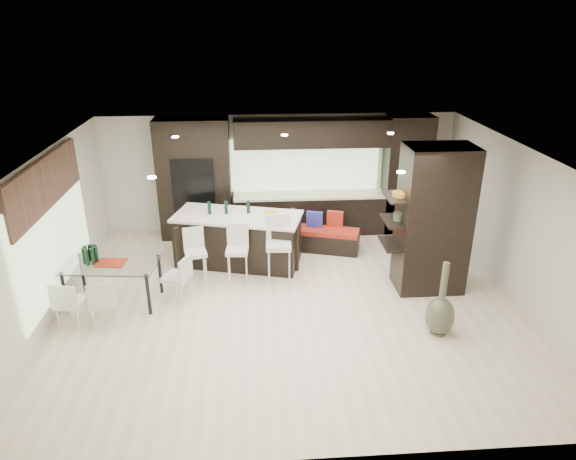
{
  "coord_description": "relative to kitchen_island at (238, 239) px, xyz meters",
  "views": [
    {
      "loc": [
        -0.61,
        -7.9,
        4.77
      ],
      "look_at": [
        0.0,
        0.6,
        1.15
      ],
      "focal_mm": 32.0,
      "sensor_mm": 36.0,
      "label": 1
    }
  ],
  "objects": [
    {
      "name": "chair_near",
      "position": [
        -2.16,
        -2.18,
        -0.12
      ],
      "size": [
        0.56,
        0.56,
        0.82
      ],
      "primitive_type": "cube",
      "rotation": [
        0.0,
        0.0,
        0.33
      ],
      "color": "silver",
      "rests_on": "ground"
    },
    {
      "name": "stool_right",
      "position": [
        0.78,
        -0.88,
        -0.0
      ],
      "size": [
        0.49,
        0.49,
        1.05
      ],
      "primitive_type": "cube",
      "rotation": [
        0.0,
        0.0,
        -0.04
      ],
      "color": "silver",
      "rests_on": "ground"
    },
    {
      "name": "back_cabinetry",
      "position": [
        1.44,
        1.5,
        0.82
      ],
      "size": [
        6.8,
        0.68,
        2.7
      ],
      "primitive_type": "cube",
      "color": "black",
      "rests_on": "ground"
    },
    {
      "name": "partition_column",
      "position": [
        3.54,
        -1.27,
        0.82
      ],
      "size": [
        1.2,
        0.8,
        2.7
      ],
      "primitive_type": "cube",
      "color": "black",
      "rests_on": "ground"
    },
    {
      "name": "window_left",
      "position": [
        -3.02,
        -1.47,
        0.82
      ],
      "size": [
        0.04,
        3.2,
        1.9
      ],
      "primitive_type": "cube",
      "color": "#B2D199",
      "rests_on": "left_wall"
    },
    {
      "name": "ground",
      "position": [
        0.94,
        -1.67,
        -0.53
      ],
      "size": [
        8.0,
        8.0,
        0.0
      ],
      "primitive_type": "plane",
      "color": "beige",
      "rests_on": "ground"
    },
    {
      "name": "left_wall",
      "position": [
        -3.06,
        -1.67,
        0.82
      ],
      "size": [
        0.02,
        7.0,
        2.7
      ],
      "primitive_type": "cube",
      "color": "beige",
      "rests_on": "ground"
    },
    {
      "name": "back_wall",
      "position": [
        0.94,
        1.83,
        0.82
      ],
      "size": [
        8.0,
        0.02,
        2.7
      ],
      "primitive_type": "cube",
      "color": "beige",
      "rests_on": "ground"
    },
    {
      "name": "bench",
      "position": [
        1.93,
        0.43,
        -0.28
      ],
      "size": [
        1.38,
        0.85,
        0.5
      ],
      "primitive_type": "cube",
      "rotation": [
        0.0,
        0.0,
        -0.29
      ],
      "color": "black",
      "rests_on": "ground"
    },
    {
      "name": "stone_accent",
      "position": [
        -2.99,
        -1.47,
        1.72
      ],
      "size": [
        0.08,
        3.0,
        0.8
      ],
      "primitive_type": "cube",
      "color": "brown",
      "rests_on": "left_wall"
    },
    {
      "name": "stool_mid",
      "position": [
        -0.0,
        -0.85,
        -0.07
      ],
      "size": [
        0.44,
        0.44,
        0.92
      ],
      "primitive_type": "cube",
      "rotation": [
        0.0,
        0.0,
        -0.08
      ],
      "color": "silver",
      "rests_on": "ground"
    },
    {
      "name": "chair_far",
      "position": [
        -2.66,
        -2.17,
        -0.13
      ],
      "size": [
        0.49,
        0.49,
        0.8
      ],
      "primitive_type": "cube",
      "rotation": [
        0.0,
        0.0,
        -0.16
      ],
      "color": "silver",
      "rests_on": "ground"
    },
    {
      "name": "floor_vase",
      "position": [
        3.24,
        -2.79,
        0.11
      ],
      "size": [
        0.54,
        0.54,
        1.27
      ],
      "primitive_type": null,
      "rotation": [
        0.0,
        0.0,
        0.17
      ],
      "color": "#454B36",
      "rests_on": "ground"
    },
    {
      "name": "right_wall",
      "position": [
        4.94,
        -1.67,
        0.82
      ],
      "size": [
        0.02,
        7.0,
        2.7
      ],
      "primitive_type": "cube",
      "color": "beige",
      "rests_on": "ground"
    },
    {
      "name": "kitchen_island",
      "position": [
        0.0,
        0.0,
        0.0
      ],
      "size": [
        2.72,
        1.7,
        1.05
      ],
      "primitive_type": "cube",
      "rotation": [
        0.0,
        0.0,
        -0.26
      ],
      "color": "black",
      "rests_on": "ground"
    },
    {
      "name": "dining_table",
      "position": [
        -2.16,
        -1.43,
        -0.14
      ],
      "size": [
        1.69,
        1.07,
        0.77
      ],
      "primitive_type": "cube",
      "rotation": [
        0.0,
        0.0,
        -0.11
      ],
      "color": "white",
      "rests_on": "ground"
    },
    {
      "name": "ceiling",
      "position": [
        0.94,
        -1.67,
        2.17
      ],
      "size": [
        8.0,
        7.0,
        0.02
      ],
      "primitive_type": "cube",
      "color": "white",
      "rests_on": "ground"
    },
    {
      "name": "window_back",
      "position": [
        1.54,
        1.79,
        1.02
      ],
      "size": [
        3.4,
        0.04,
        1.2
      ],
      "primitive_type": "cube",
      "color": "#B2D199",
      "rests_on": "back_wall"
    },
    {
      "name": "ceiling_spots",
      "position": [
        0.94,
        -1.42,
        2.15
      ],
      "size": [
        4.0,
        3.0,
        0.02
      ],
      "primitive_type": "cube",
      "color": "white",
      "rests_on": "ceiling"
    },
    {
      "name": "chair_end",
      "position": [
        -1.07,
        -1.43,
        -0.13
      ],
      "size": [
        0.56,
        0.56,
        0.79
      ],
      "primitive_type": "cube",
      "rotation": [
        0.0,
        0.0,
        1.2
      ],
      "color": "silver",
      "rests_on": "ground"
    },
    {
      "name": "refrigerator",
      "position": [
        -0.96,
        1.45,
        0.42
      ],
      "size": [
        0.9,
        0.68,
        1.9
      ],
      "primitive_type": "cube",
      "color": "black",
      "rests_on": "ground"
    },
    {
      "name": "stool_left",
      "position": [
        -0.78,
        -0.84,
        -0.09
      ],
      "size": [
        0.47,
        0.47,
        0.88
      ],
      "primitive_type": "cube",
      "rotation": [
        0.0,
        0.0,
        0.23
      ],
      "color": "silver",
      "rests_on": "ground"
    }
  ]
}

